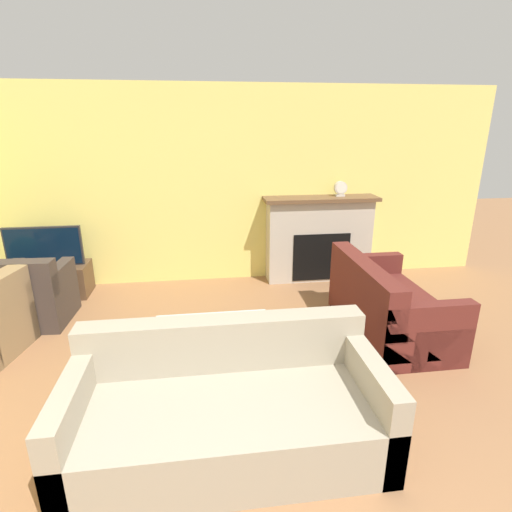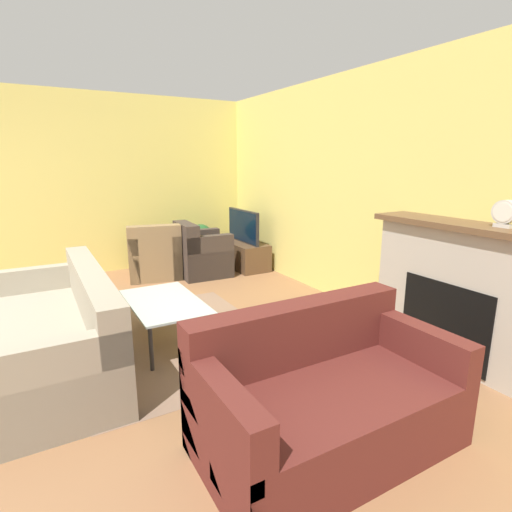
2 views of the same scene
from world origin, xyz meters
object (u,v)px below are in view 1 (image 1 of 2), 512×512
Objects in this scene: couch_sectional at (228,410)px; coffee_table at (213,331)px; tv at (44,246)px; mantel_clock at (340,188)px; couch_loveseat at (386,307)px; armchair_accent at (35,298)px.

coffee_table is at bearing 93.98° from couch_sectional.
tv is 4.52× the size of mantel_clock.
tv is 4.28m from couch_loveseat.
couch_sectional and armchair_accent have the same top height.
couch_sectional is 0.98m from coffee_table.
tv reaches higher than couch_loveseat.
armchair_accent is (-3.86, 0.75, 0.01)m from couch_loveseat.
couch_loveseat is 3.93m from armchair_accent.
tv is 1.15× the size of armchair_accent.
couch_loveseat is 7.48× the size of mantel_clock.
tv reaches higher than couch_sectional.
couch_loveseat is 1.97m from mantel_clock.
coffee_table is (2.09, -1.95, -0.31)m from tv.
mantel_clock is at bearing 2.11° from tv.
tv is at bearing 126.42° from couch_sectional.
couch_sectional is at bearing -53.58° from tv.
couch_sectional is 2.29m from couch_loveseat.
mantel_clock is (1.81, 3.07, 1.04)m from couch_sectional.
couch_loveseat is 1.45× the size of coffee_table.
armchair_accent reaches higher than coffee_table.
mantel_clock is (-0.00, 1.68, 1.03)m from couch_loveseat.
couch_sectional is at bearing -86.02° from coffee_table.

